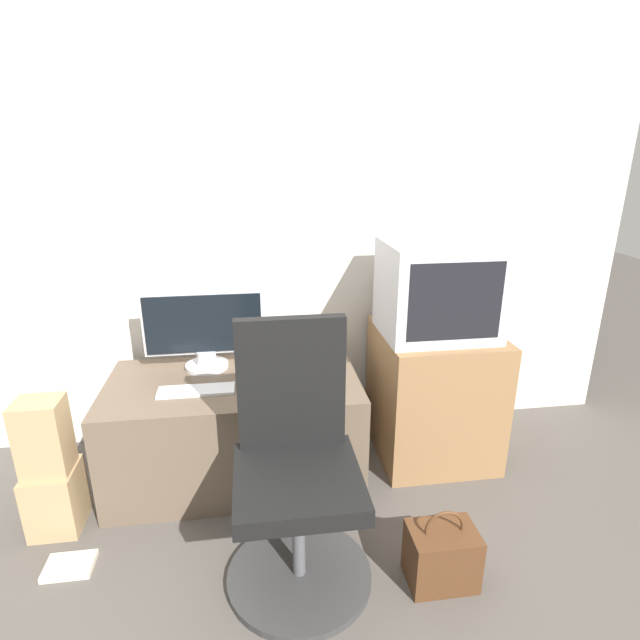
{
  "coord_description": "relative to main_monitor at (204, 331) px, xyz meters",
  "views": [
    {
      "loc": [
        0.03,
        -1.39,
        1.62
      ],
      "look_at": [
        0.37,
        1.0,
        0.79
      ],
      "focal_mm": 28.0,
      "sensor_mm": 36.0,
      "label": 1
    }
  ],
  "objects": [
    {
      "name": "handbag",
      "position": [
        0.93,
        -0.99,
        -0.62
      ],
      "size": [
        0.26,
        0.19,
        0.33
      ],
      "color": "#4C2D19",
      "rests_on": "ground_plane"
    },
    {
      "name": "crt_tv",
      "position": [
        1.17,
        -0.14,
        0.21
      ],
      "size": [
        0.55,
        0.45,
        0.47
      ],
      "color": "#B7B7BC",
      "rests_on": "side_stand"
    },
    {
      "name": "cardboard_box_upper",
      "position": [
        -0.66,
        -0.45,
        -0.28
      ],
      "size": [
        0.19,
        0.16,
        0.33
      ],
      "color": "#A3845B",
      "rests_on": "cardboard_box_lower"
    },
    {
      "name": "mouse",
      "position": [
        0.19,
        -0.29,
        -0.19
      ],
      "size": [
        0.05,
        0.04,
        0.03
      ],
      "color": "#4C4C51",
      "rests_on": "desk"
    },
    {
      "name": "keyboard",
      "position": [
        -0.03,
        -0.28,
        -0.19
      ],
      "size": [
        0.35,
        0.11,
        0.01
      ],
      "color": "silver",
      "rests_on": "desk"
    },
    {
      "name": "wall_back",
      "position": [
        0.22,
        0.27,
        0.56
      ],
      "size": [
        4.4,
        0.05,
        2.6
      ],
      "color": "beige",
      "rests_on": "ground_plane"
    },
    {
      "name": "ground_plane",
      "position": [
        0.22,
        -1.05,
        -0.74
      ],
      "size": [
        12.0,
        12.0,
        0.0
      ],
      "primitive_type": "plane",
      "color": "#4C4742"
    },
    {
      "name": "cardboard_box_lower",
      "position": [
        -0.66,
        -0.45,
        -0.59
      ],
      "size": [
        0.21,
        0.22,
        0.3
      ],
      "color": "#A3845B",
      "rests_on": "ground_plane"
    },
    {
      "name": "office_chair",
      "position": [
        0.38,
        -0.84,
        -0.31
      ],
      "size": [
        0.57,
        0.57,
        1.03
      ],
      "color": "#333333",
      "rests_on": "ground_plane"
    },
    {
      "name": "side_stand",
      "position": [
        1.2,
        -0.1,
        -0.38
      ],
      "size": [
        0.6,
        0.62,
        0.71
      ],
      "color": "olive",
      "rests_on": "ground_plane"
    },
    {
      "name": "main_monitor",
      "position": [
        0.0,
        0.0,
        0.0
      ],
      "size": [
        0.61,
        0.22,
        0.41
      ],
      "color": "silver",
      "rests_on": "desk"
    },
    {
      "name": "desk",
      "position": [
        0.14,
        -0.17,
        -0.47
      ],
      "size": [
        1.23,
        0.66,
        0.54
      ],
      "color": "brown",
      "rests_on": "ground_plane"
    },
    {
      "name": "book",
      "position": [
        -0.54,
        -0.72,
        -0.73
      ],
      "size": [
        0.19,
        0.14,
        0.02
      ],
      "color": "beige",
      "rests_on": "ground_plane"
    }
  ]
}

